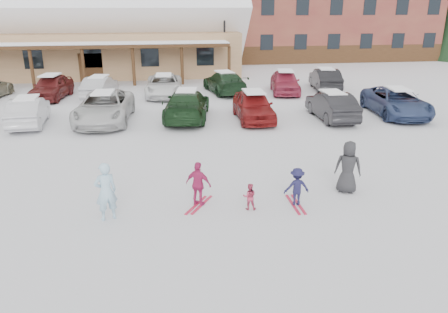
{
  "coord_description": "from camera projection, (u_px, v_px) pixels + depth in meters",
  "views": [
    {
      "loc": [
        -1.7,
        -12.62,
        5.83
      ],
      "look_at": [
        0.3,
        1.0,
        1.0
      ],
      "focal_mm": 35.0,
      "sensor_mm": 36.0,
      "label": 1
    }
  ],
  "objects": [
    {
      "name": "lamp_post",
      "position": [
        224.0,
        38.0,
        36.02
      ],
      "size": [
        0.5,
        0.25,
        5.58
      ],
      "color": "black",
      "rests_on": "ground"
    },
    {
      "name": "parked_car_9",
      "position": [
        100.0,
        87.0,
        28.45
      ],
      "size": [
        2.08,
        4.39,
        1.39
      ],
      "primitive_type": "imported",
      "rotation": [
        0.0,
        0.0,
        2.99
      ],
      "color": "#ADAEB1",
      "rests_on": "ground"
    },
    {
      "name": "parked_car_1",
      "position": [
        28.0,
        112.0,
        21.94
      ],
      "size": [
        1.86,
        4.4,
        1.41
      ],
      "primitive_type": "imported",
      "rotation": [
        0.0,
        0.0,
        3.23
      ],
      "color": "silver",
      "rests_on": "ground"
    },
    {
      "name": "skis_child_magenta",
      "position": [
        199.0,
        205.0,
        13.35
      ],
      "size": [
        0.89,
        1.3,
        0.03
      ],
      "primitive_type": "cube",
      "rotation": [
        0.0,
        0.0,
        2.6
      ],
      "color": "#BA1A3A",
      "rests_on": "ground"
    },
    {
      "name": "parked_car_10",
      "position": [
        164.0,
        85.0,
        28.95
      ],
      "size": [
        2.56,
        5.2,
        1.42
      ],
      "primitive_type": "imported",
      "rotation": [
        0.0,
        0.0,
        -0.04
      ],
      "color": "white",
      "rests_on": "ground"
    },
    {
      "name": "skis_child_navy",
      "position": [
        296.0,
        204.0,
        13.38
      ],
      "size": [
        0.21,
        1.4,
        0.03
      ],
      "primitive_type": "cube",
      "rotation": [
        0.0,
        0.0,
        3.14
      ],
      "color": "#BA1A3A",
      "rests_on": "ground"
    },
    {
      "name": "child_magenta",
      "position": [
        198.0,
        184.0,
        13.12
      ],
      "size": [
        0.88,
        0.71,
        1.4
      ],
      "primitive_type": "imported",
      "rotation": [
        0.0,
        0.0,
        2.6
      ],
      "color": "#B6255F",
      "rests_on": "ground"
    },
    {
      "name": "child_navy",
      "position": [
        297.0,
        187.0,
        13.19
      ],
      "size": [
        0.78,
        0.45,
        1.2
      ],
      "primitive_type": "imported",
      "rotation": [
        0.0,
        0.0,
        3.14
      ],
      "color": "#19183D",
      "rests_on": "ground"
    },
    {
      "name": "parked_car_3",
      "position": [
        187.0,
        105.0,
        23.08
      ],
      "size": [
        3.0,
        5.63,
        1.55
      ],
      "primitive_type": "imported",
      "rotation": [
        0.0,
        0.0,
        2.98
      ],
      "color": "#163218",
      "rests_on": "ground"
    },
    {
      "name": "parked_car_6",
      "position": [
        396.0,
        102.0,
        23.94
      ],
      "size": [
        2.98,
        5.55,
        1.48
      ],
      "primitive_type": "imported",
      "rotation": [
        0.0,
        0.0,
        -0.1
      ],
      "color": "navy",
      "rests_on": "ground"
    },
    {
      "name": "parked_car_13",
      "position": [
        325.0,
        79.0,
        31.06
      ],
      "size": [
        2.29,
        4.74,
        1.5
      ],
      "primitive_type": "imported",
      "rotation": [
        0.0,
        0.0,
        2.98
      ],
      "color": "black",
      "rests_on": "ground"
    },
    {
      "name": "toddler_red",
      "position": [
        249.0,
        197.0,
        12.97
      ],
      "size": [
        0.44,
        0.37,
        0.83
      ],
      "primitive_type": "imported",
      "rotation": [
        0.0,
        0.0,
        2.99
      ],
      "color": "#B63654",
      "rests_on": "ground"
    },
    {
      "name": "ground",
      "position": [
        219.0,
        197.0,
        13.95
      ],
      "size": [
        160.0,
        160.0,
        0.0
      ],
      "primitive_type": "plane",
      "color": "white",
      "rests_on": "ground"
    },
    {
      "name": "parked_car_12",
      "position": [
        285.0,
        82.0,
        29.85
      ],
      "size": [
        2.58,
        4.78,
        1.54
      ],
      "primitive_type": "imported",
      "rotation": [
        0.0,
        0.0,
        -0.17
      ],
      "color": "#AC314C",
      "rests_on": "ground"
    },
    {
      "name": "day_lodge",
      "position": [
        72.0,
        27.0,
        37.51
      ],
      "size": [
        29.12,
        12.5,
        10.38
      ],
      "color": "tan",
      "rests_on": "ground"
    },
    {
      "name": "bystander_dark",
      "position": [
        348.0,
        167.0,
        14.04
      ],
      "size": [
        1.0,
        0.86,
        1.72
      ],
      "primitive_type": "imported",
      "rotation": [
        0.0,
        0.0,
        2.7
      ],
      "color": "#29292C",
      "rests_on": "ground"
    },
    {
      "name": "conifer_3",
      "position": [
        219.0,
        10.0,
        54.15
      ],
      "size": [
        3.96,
        3.96,
        9.18
      ],
      "color": "black",
      "rests_on": "ground"
    },
    {
      "name": "parked_car_2",
      "position": [
        104.0,
        107.0,
        22.51
      ],
      "size": [
        2.93,
        5.78,
        1.56
      ],
      "primitive_type": "imported",
      "rotation": [
        0.0,
        0.0,
        -0.06
      ],
      "color": "silver",
      "rests_on": "ground"
    },
    {
      "name": "parked_car_8",
      "position": [
        51.0,
        87.0,
        28.09
      ],
      "size": [
        2.4,
        4.72,
        1.54
      ],
      "primitive_type": "imported",
      "rotation": [
        0.0,
        0.0,
        -0.13
      ],
      "color": "maroon",
      "rests_on": "ground"
    },
    {
      "name": "parked_car_4",
      "position": [
        253.0,
        106.0,
        22.9
      ],
      "size": [
        1.9,
        4.53,
        1.53
      ],
      "primitive_type": "imported",
      "rotation": [
        0.0,
        0.0,
        -0.02
      ],
      "color": "maroon",
      "rests_on": "ground"
    },
    {
      "name": "parked_car_5",
      "position": [
        332.0,
        106.0,
        23.1
      ],
      "size": [
        1.61,
        4.45,
        1.46
      ],
      "primitive_type": "imported",
      "rotation": [
        0.0,
        0.0,
        3.13
      ],
      "color": "black",
      "rests_on": "ground"
    },
    {
      "name": "adult_skier",
      "position": [
        106.0,
        192.0,
        12.22
      ],
      "size": [
        0.73,
        0.6,
        1.71
      ],
      "primitive_type": "imported",
      "rotation": [
        0.0,
        0.0,
        3.5
      ],
      "color": "#A6D2EA",
      "rests_on": "ground"
    },
    {
      "name": "parked_car_11",
      "position": [
        225.0,
        82.0,
        29.95
      ],
      "size": [
        2.8,
        5.27,
        1.45
      ],
      "primitive_type": "imported",
      "rotation": [
        0.0,
        0.0,
        3.3
      ],
      "color": "#1A351D",
      "rests_on": "ground"
    }
  ]
}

